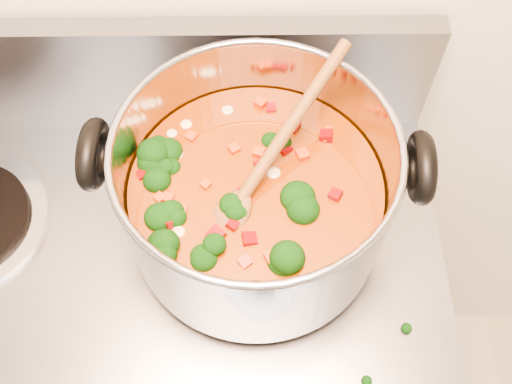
% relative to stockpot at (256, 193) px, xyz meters
% --- Properties ---
extents(stockpot, '(0.35, 0.29, 0.17)m').
position_rel_stockpot_xyz_m(stockpot, '(0.00, 0.00, 0.00)').
color(stockpot, '#A8A8B0').
rests_on(stockpot, electric_range).
extents(wooden_spoon, '(0.16, 0.20, 0.11)m').
position_rel_stockpot_xyz_m(wooden_spoon, '(0.00, 0.01, 0.04)').
color(wooden_spoon, brown).
rests_on(wooden_spoon, stockpot).
extents(cooktop_crumbs, '(0.03, 0.39, 0.01)m').
position_rel_stockpot_xyz_m(cooktop_crumbs, '(-0.06, 0.02, -0.08)').
color(cooktop_crumbs, black).
rests_on(cooktop_crumbs, electric_range).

